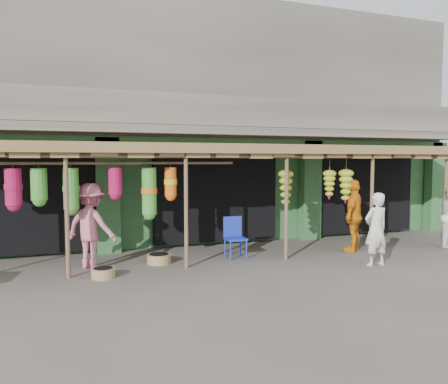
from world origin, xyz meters
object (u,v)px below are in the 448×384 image
object	(u,v)px
person_front	(376,229)
person_vendor	(354,216)
blue_chair	(234,235)
person_shopper	(91,226)

from	to	relation	value
person_front	person_vendor	world-z (taller)	person_vendor
blue_chair	person_front	world-z (taller)	person_front
person_front	person_shopper	distance (m)	6.44
blue_chair	person_shopper	distance (m)	3.42
person_front	person_shopper	bearing A→B (deg)	-21.09
person_vendor	person_shopper	size ratio (longest dim) A/B	1.00
blue_chair	person_front	bearing A→B (deg)	-33.87
person_front	person_vendor	xyz separation A→B (m)	(0.48, 1.48, 0.11)
person_front	person_shopper	world-z (taller)	person_shopper
blue_chair	person_vendor	xyz separation A→B (m)	(3.22, -0.41, 0.39)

